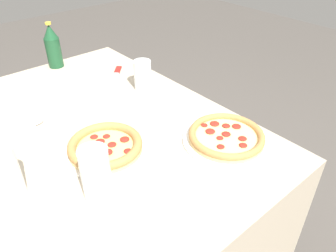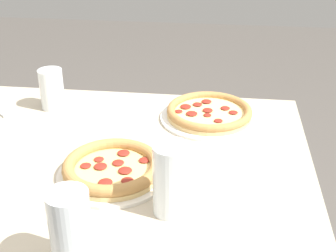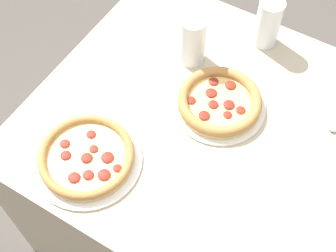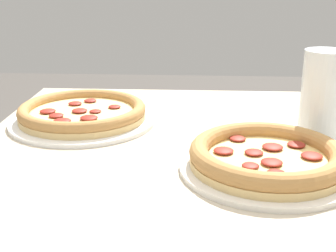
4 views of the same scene
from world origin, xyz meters
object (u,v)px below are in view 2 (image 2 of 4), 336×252
object	(u,v)px
glass_red_wine	(171,182)
glass_lemonade	(52,90)
pizza_veggie	(209,113)
pizza_margherita	(113,169)
glass_mango_juice	(71,232)

from	to	relation	value
glass_red_wine	glass_lemonade	size ratio (longest dim) A/B	1.29
pizza_veggie	glass_lemonade	size ratio (longest dim) A/B	2.33
glass_red_wine	pizza_veggie	bearing A→B (deg)	-97.70
glass_red_wine	glass_lemonade	xyz separation A→B (m)	(0.42, -0.47, -0.01)
pizza_veggie	glass_red_wine	world-z (taller)	glass_red_wine
glass_lemonade	pizza_margherita	bearing A→B (deg)	127.29
glass_red_wine	glass_mango_juice	distance (m)	0.24
pizza_margherita	glass_lemonade	xyz separation A→B (m)	(0.27, -0.35, 0.04)
glass_mango_juice	glass_lemonade	size ratio (longest dim) A/B	1.27
pizza_veggie	glass_red_wine	xyz separation A→B (m)	(0.06, 0.45, 0.05)
glass_mango_juice	glass_red_wine	bearing A→B (deg)	-131.69
pizza_veggie	glass_mango_juice	bearing A→B (deg)	70.76
pizza_margherita	pizza_veggie	world-z (taller)	pizza_margherita
pizza_margherita	glass_mango_juice	xyz separation A→B (m)	(0.00, 0.29, 0.05)
pizza_veggie	glass_red_wine	distance (m)	0.46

